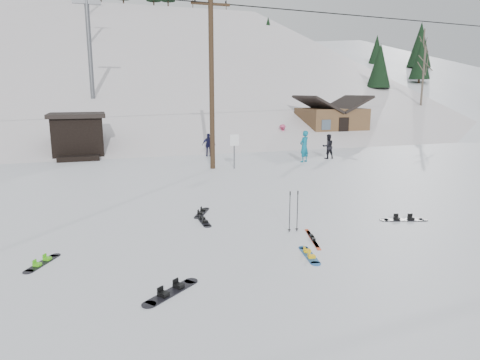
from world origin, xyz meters
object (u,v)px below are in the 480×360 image
object	(u,v)px
utility_pole	(212,80)
hero_snowboard	(309,255)
hero_skis	(312,238)
cabin	(331,123)

from	to	relation	value
utility_pole	hero_snowboard	world-z (taller)	utility_pole
utility_pole	hero_skis	size ratio (longest dim) A/B	5.36
cabin	hero_snowboard	xyz separation A→B (m)	(-13.89, -22.94, -1.46)
hero_skis	utility_pole	bearing A→B (deg)	104.64
utility_pole	cabin	bearing A→B (deg)	37.56
utility_pole	cabin	xyz separation A→B (m)	(13.00, 10.00, -3.20)
cabin	utility_pole	bearing A→B (deg)	-142.44
cabin	hero_skis	bearing A→B (deg)	-121.16
cabin	hero_skis	size ratio (longest dim) A/B	3.21
utility_pole	hero_skis	xyz separation A→B (m)	(-0.22, -11.87, -4.66)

